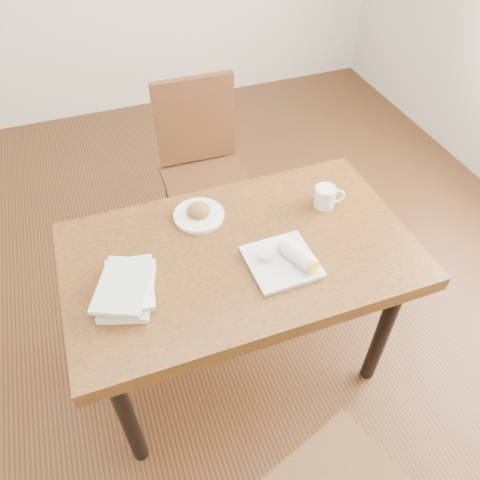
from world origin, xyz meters
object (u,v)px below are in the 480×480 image
object	(u,v)px
coffee_mug	(326,196)
book_stack	(127,288)
table	(240,266)
chair_far	(203,163)
plate_scone	(199,214)
plate_burrito	(286,260)

from	to	relation	value
coffee_mug	book_stack	size ratio (longest dim) A/B	0.43
table	coffee_mug	bearing A→B (deg)	16.34
table	chair_far	distance (m)	0.83
table	plate_scone	distance (m)	0.26
table	chair_far	bearing A→B (deg)	83.34
plate_scone	plate_burrito	world-z (taller)	plate_burrito
table	plate_burrito	world-z (taller)	plate_burrito
chair_far	book_stack	xyz separation A→B (m)	(-0.51, -0.88, 0.23)
chair_far	table	bearing A→B (deg)	-96.66
table	plate_burrito	bearing A→B (deg)	-43.35
coffee_mug	chair_far	bearing A→B (deg)	113.30
coffee_mug	plate_burrito	bearing A→B (deg)	-138.92
table	plate_scone	world-z (taller)	plate_scone
table	book_stack	bearing A→B (deg)	-171.44
table	plate_scone	bearing A→B (deg)	112.46
plate_scone	coffee_mug	world-z (taller)	coffee_mug
table	coffee_mug	size ratio (longest dim) A/B	10.31
chair_far	coffee_mug	distance (m)	0.80
plate_scone	coffee_mug	xyz separation A→B (m)	(0.49, -0.10, 0.02)
chair_far	book_stack	world-z (taller)	chair_far
coffee_mug	book_stack	distance (m)	0.83
plate_scone	plate_burrito	xyz separation A→B (m)	(0.22, -0.33, 0.00)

